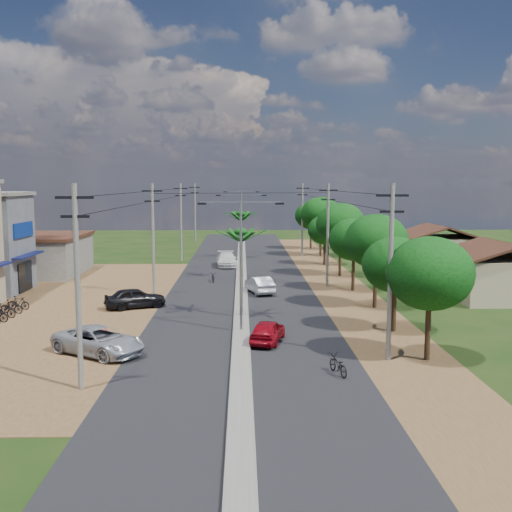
{
  "coord_description": "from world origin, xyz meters",
  "views": [
    {
      "loc": [
        0.06,
        -35.49,
        8.99
      ],
      "look_at": [
        1.23,
        13.78,
        3.0
      ],
      "focal_mm": 42.0,
      "sensor_mm": 36.0,
      "label": 1
    }
  ],
  "objects_px": {
    "roadside_sign": "(104,339)",
    "car_parked_silver": "(99,341)",
    "car_red_near": "(268,332)",
    "car_parked_dark": "(135,298)",
    "car_silver_mid": "(260,285)",
    "moto_rider_east": "(338,365)",
    "car_white_far": "(227,260)"
  },
  "relations": [
    {
      "from": "car_red_near",
      "to": "car_parked_dark",
      "type": "relative_size",
      "value": 0.88
    },
    {
      "from": "car_parked_silver",
      "to": "car_white_far",
      "type": "bearing_deg",
      "value": 23.0
    },
    {
      "from": "car_red_near",
      "to": "car_silver_mid",
      "type": "xyz_separation_m",
      "value": [
        0.0,
        15.34,
        0.05
      ]
    },
    {
      "from": "car_red_near",
      "to": "car_silver_mid",
      "type": "distance_m",
      "value": 15.34
    },
    {
      "from": "car_white_far",
      "to": "car_silver_mid",
      "type": "bearing_deg",
      "value": -82.97
    },
    {
      "from": "moto_rider_east",
      "to": "car_parked_silver",
      "type": "bearing_deg",
      "value": -33.41
    },
    {
      "from": "moto_rider_east",
      "to": "roadside_sign",
      "type": "height_order",
      "value": "moto_rider_east"
    },
    {
      "from": "car_red_near",
      "to": "car_white_far",
      "type": "relative_size",
      "value": 0.74
    },
    {
      "from": "car_parked_dark",
      "to": "roadside_sign",
      "type": "relative_size",
      "value": 4.01
    },
    {
      "from": "car_silver_mid",
      "to": "car_parked_dark",
      "type": "height_order",
      "value": "car_parked_dark"
    },
    {
      "from": "car_red_near",
      "to": "car_parked_silver",
      "type": "xyz_separation_m",
      "value": [
        -9.0,
        -2.17,
        0.08
      ]
    },
    {
      "from": "car_parked_dark",
      "to": "car_red_near",
      "type": "bearing_deg",
      "value": -160.78
    },
    {
      "from": "car_parked_dark",
      "to": "moto_rider_east",
      "type": "height_order",
      "value": "car_parked_dark"
    },
    {
      "from": "car_white_far",
      "to": "roadside_sign",
      "type": "distance_m",
      "value": 32.52
    },
    {
      "from": "car_red_near",
      "to": "roadside_sign",
      "type": "relative_size",
      "value": 3.51
    },
    {
      "from": "car_parked_silver",
      "to": "moto_rider_east",
      "type": "distance_m",
      "value": 12.61
    },
    {
      "from": "car_red_near",
      "to": "car_parked_dark",
      "type": "xyz_separation_m",
      "value": [
        -9.17,
        9.64,
        0.09
      ]
    },
    {
      "from": "roadside_sign",
      "to": "car_parked_silver",
      "type": "bearing_deg",
      "value": -88.67
    },
    {
      "from": "car_silver_mid",
      "to": "moto_rider_east",
      "type": "xyz_separation_m",
      "value": [
        3.07,
        -21.16,
        -0.22
      ]
    },
    {
      "from": "car_parked_silver",
      "to": "car_silver_mid",
      "type": "bearing_deg",
      "value": 5.76
    },
    {
      "from": "car_silver_mid",
      "to": "car_parked_silver",
      "type": "height_order",
      "value": "car_parked_silver"
    },
    {
      "from": "car_white_far",
      "to": "car_parked_silver",
      "type": "height_order",
      "value": "car_white_far"
    },
    {
      "from": "car_parked_dark",
      "to": "roadside_sign",
      "type": "height_order",
      "value": "car_parked_dark"
    },
    {
      "from": "roadside_sign",
      "to": "car_red_near",
      "type": "bearing_deg",
      "value": 2.52
    },
    {
      "from": "moto_rider_east",
      "to": "roadside_sign",
      "type": "xyz_separation_m",
      "value": [
        -12.14,
        5.23,
        -0.03
      ]
    },
    {
      "from": "car_silver_mid",
      "to": "moto_rider_east",
      "type": "relative_size",
      "value": 2.34
    },
    {
      "from": "car_red_near",
      "to": "car_white_far",
      "type": "height_order",
      "value": "car_white_far"
    },
    {
      "from": "moto_rider_east",
      "to": "car_red_near",
      "type": "bearing_deg",
      "value": -78.8
    },
    {
      "from": "car_white_far",
      "to": "moto_rider_east",
      "type": "xyz_separation_m",
      "value": [
        6.17,
        -37.2,
        -0.27
      ]
    },
    {
      "from": "moto_rider_east",
      "to": "car_silver_mid",
      "type": "bearing_deg",
      "value": -98.31
    },
    {
      "from": "moto_rider_east",
      "to": "roadside_sign",
      "type": "distance_m",
      "value": 13.21
    },
    {
      "from": "car_red_near",
      "to": "car_parked_dark",
      "type": "distance_m",
      "value": 13.3
    }
  ]
}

